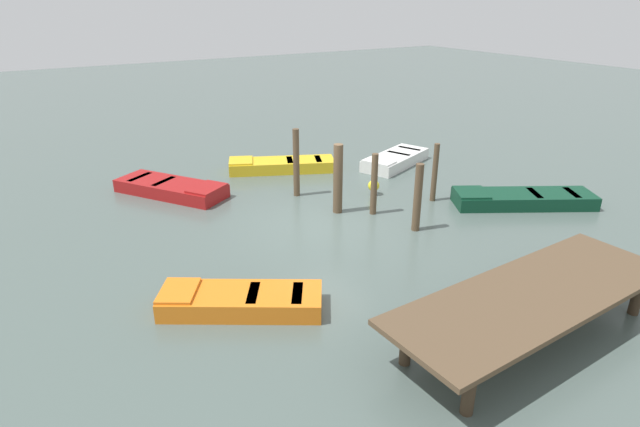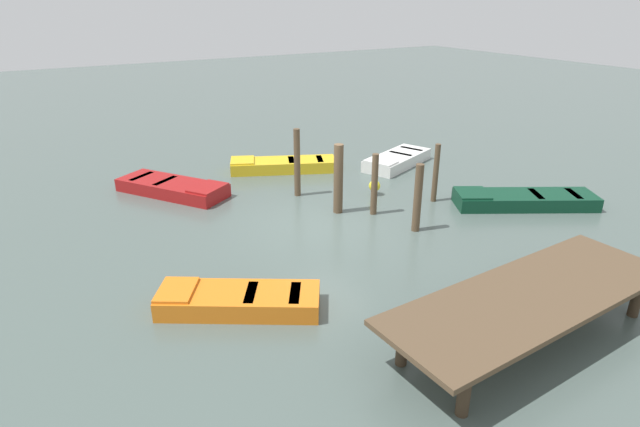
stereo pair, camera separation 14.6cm
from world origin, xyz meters
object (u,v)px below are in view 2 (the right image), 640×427
Objects in this scene: dock_segment at (532,298)px; rowboat_red at (173,187)px; mooring_piling_near_left at (297,163)px; rowboat_dark_green at (524,199)px; rowboat_yellow at (283,165)px; mooring_piling_far_right at (436,173)px; rowboat_orange at (238,300)px; mooring_piling_near_right at (338,179)px; mooring_piling_center at (418,198)px; marker_buoy at (374,186)px; mooring_piling_far_left at (374,185)px; rowboat_white at (397,160)px.

dock_segment is 1.64× the size of rowboat_red.
mooring_piling_near_left is at bearing -91.76° from dock_segment.
rowboat_dark_green and rowboat_yellow have the same top height.
rowboat_red is at bearing -34.74° from mooring_piling_far_right.
rowboat_orange and rowboat_yellow have the same top height.
mooring_piling_near_right reaches higher than dock_segment.
mooring_piling_far_right reaches higher than rowboat_yellow.
mooring_piling_center is 1.03× the size of mooring_piling_far_right.
rowboat_dark_green is 5.63m from mooring_piling_near_right.
dock_segment is 12.67× the size of marker_buoy.
rowboat_orange is 8.94m from rowboat_yellow.
rowboat_red is 7.71× the size of marker_buoy.
mooring_piling_near_left is at bearing -64.19° from mooring_piling_far_left.
dock_segment is 1.47× the size of rowboat_dark_green.
mooring_piling_center is at bearing 34.86° from rowboat_white.
rowboat_white is 0.85× the size of rowboat_yellow.
mooring_piling_near_left is 1.84m from mooring_piling_near_right.
rowboat_yellow is at bearing -106.06° from mooring_piling_near_left.
rowboat_yellow is at bearing -90.69° from rowboat_orange.
rowboat_white is 1.62× the size of mooring_piling_near_right.
mooring_piling_center is (-4.82, 6.05, 0.71)m from rowboat_red.
mooring_piling_far_right is (-1.88, -1.40, -0.03)m from mooring_piling_center.
dock_segment is 5.53m from rowboat_orange.
rowboat_yellow is (4.67, -6.69, 0.00)m from rowboat_dark_green.
dock_segment reaches higher than rowboat_red.
mooring_piling_near_right reaches higher than marker_buoy.
mooring_piling_near_right reaches higher than rowboat_red.
rowboat_white is at bearing -178.01° from rowboat_yellow.
mooring_piling_center reaches higher than rowboat_white.
marker_buoy is at bearing -160.62° from mooring_piling_near_right.
dock_segment is 4.90m from mooring_piling_center.
mooring_piling_far_right is at bearing 166.29° from mooring_piling_near_right.
rowboat_dark_green is 10.78m from rowboat_red.
dock_segment reaches higher than rowboat_dark_green.
mooring_piling_near_right reaches higher than rowboat_orange.
mooring_piling_far_right is 3.73× the size of marker_buoy.
rowboat_yellow is 2.71m from mooring_piling_near_left.
rowboat_white is 4.84m from mooring_piling_far_left.
mooring_piling_far_right is 4.22m from mooring_piling_near_left.
mooring_piling_near_right is (4.27, 2.70, 0.80)m from rowboat_white.
rowboat_orange is 5.70m from mooring_piling_center.
rowboat_yellow is 5.71m from mooring_piling_far_right.
dock_segment is at bearing 69.60° from rowboat_dark_green.
mooring_piling_center is 3.86× the size of marker_buoy.
mooring_piling_far_right is (-2.65, 5.01, 0.68)m from rowboat_yellow.
dock_segment is 11.15m from rowboat_yellow.
marker_buoy is (3.28, -3.03, 0.07)m from rowboat_dark_green.
mooring_piling_far_left is at bearing 6.46° from rowboat_dark_green.
rowboat_yellow is 8.00× the size of marker_buoy.
mooring_piling_near_right is (0.35, 4.28, 0.80)m from rowboat_yellow.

